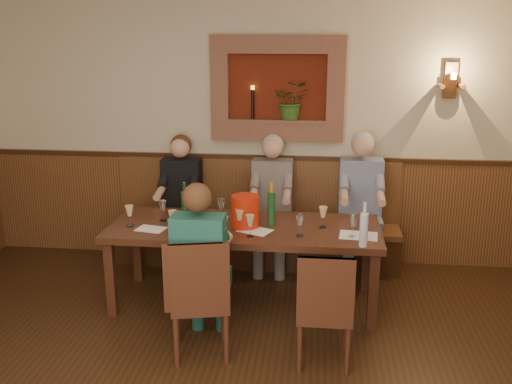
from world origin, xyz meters
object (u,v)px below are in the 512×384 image
(bench, at_px, (256,234))
(person_bench_right, at_px, (360,216))
(dining_table, at_px, (244,234))
(wine_bottle_green_b, at_px, (185,205))
(person_bench_left, at_px, (181,213))
(person_chair_front, at_px, (202,281))
(chair_near_left, at_px, (201,321))
(wine_bottle_green_a, at_px, (271,208))
(spittoon_bucket, at_px, (245,211))
(person_bench_mid, at_px, (271,215))
(chair_near_right, at_px, (324,330))
(water_bottle, at_px, (364,229))

(bench, xyz_separation_m, person_bench_right, (1.07, -0.11, 0.27))
(dining_table, xyz_separation_m, wine_bottle_green_b, (-0.56, 0.10, 0.22))
(person_bench_left, height_order, wine_bottle_green_b, person_bench_left)
(person_chair_front, bearing_deg, chair_near_left, -87.79)
(person_bench_left, distance_m, wine_bottle_green_a, 1.34)
(spittoon_bucket, relative_size, wine_bottle_green_b, 0.79)
(chair_near_left, height_order, person_bench_right, person_bench_right)
(person_bench_mid, xyz_separation_m, spittoon_bucket, (-0.16, -0.86, 0.31))
(chair_near_left, relative_size, person_bench_left, 0.70)
(person_chair_front, bearing_deg, wine_bottle_green_a, 60.69)
(chair_near_right, relative_size, person_bench_mid, 0.65)
(person_bench_left, distance_m, wine_bottle_green_b, 0.84)
(person_chair_front, height_order, spittoon_bucket, person_chair_front)
(person_bench_right, distance_m, wine_bottle_green_b, 1.81)
(person_bench_left, bearing_deg, dining_table, -46.97)
(person_chair_front, distance_m, wine_bottle_green_a, 1.01)
(chair_near_right, height_order, wine_bottle_green_b, wine_bottle_green_b)
(person_bench_left, height_order, wine_bottle_green_a, person_bench_left)
(chair_near_left, bearing_deg, person_chair_front, 79.14)
(spittoon_bucket, bearing_deg, person_bench_left, 132.81)
(wine_bottle_green_b, bearing_deg, person_bench_right, 24.29)
(dining_table, xyz_separation_m, chair_near_left, (-0.22, -0.90, -0.39))
(person_bench_mid, bearing_deg, chair_near_left, -102.79)
(person_chair_front, height_order, wine_bottle_green_b, person_chair_front)
(wine_bottle_green_a, relative_size, wine_bottle_green_b, 1.11)
(water_bottle, bearing_deg, dining_table, 158.92)
(dining_table, distance_m, wine_bottle_green_a, 0.34)
(bench, distance_m, chair_near_left, 1.85)
(person_bench_left, xyz_separation_m, spittoon_bucket, (0.80, -0.86, 0.32))
(bench, bearing_deg, wine_bottle_green_a, -75.17)
(water_bottle, bearing_deg, person_bench_mid, 124.41)
(chair_near_right, height_order, person_bench_mid, person_bench_mid)
(chair_near_left, bearing_deg, person_bench_right, 40.19)
(person_bench_mid, height_order, water_bottle, person_bench_mid)
(person_bench_right, height_order, spittoon_bucket, person_bench_right)
(chair_near_right, relative_size, person_bench_right, 0.63)
(person_bench_left, distance_m, person_chair_front, 1.71)
(person_bench_mid, bearing_deg, dining_table, -101.67)
(dining_table, height_order, person_bench_left, person_bench_left)
(spittoon_bucket, bearing_deg, water_bottle, -20.33)
(chair_near_right, relative_size, spittoon_bucket, 3.25)
(wine_bottle_green_b, bearing_deg, chair_near_left, -71.35)
(dining_table, distance_m, person_bench_mid, 0.86)
(bench, relative_size, person_chair_front, 2.19)
(chair_near_right, xyz_separation_m, wine_bottle_green_a, (-0.48, 0.95, 0.65))
(water_bottle, bearing_deg, spittoon_bucket, 159.67)
(chair_near_left, relative_size, person_bench_mid, 0.69)
(chair_near_left, bearing_deg, bench, 70.09)
(dining_table, height_order, chair_near_right, chair_near_right)
(person_bench_mid, height_order, person_bench_right, person_bench_right)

